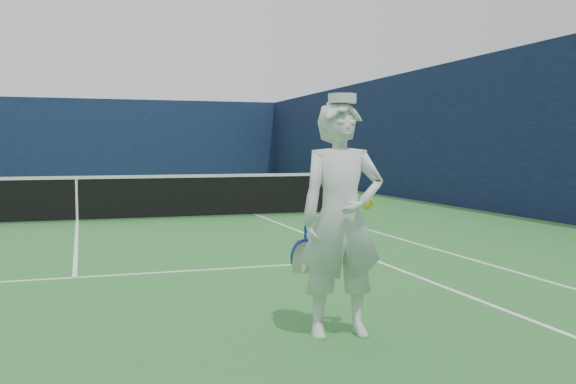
% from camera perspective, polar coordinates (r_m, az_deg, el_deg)
% --- Properties ---
extents(ground, '(80.00, 80.00, 0.00)m').
position_cam_1_polar(ground, '(14.85, -18.23, -2.52)').
color(ground, '#2C7330').
rests_on(ground, ground).
extents(court_markings, '(11.03, 23.83, 0.01)m').
position_cam_1_polar(court_markings, '(14.85, -18.23, -2.50)').
color(court_markings, white).
rests_on(court_markings, ground).
extents(windscreen_fence, '(20.12, 36.12, 4.00)m').
position_cam_1_polar(windscreen_fence, '(14.77, -18.40, 5.21)').
color(windscreen_fence, '#101C3B').
rests_on(windscreen_fence, ground).
extents(tennis_net, '(12.88, 0.09, 1.07)m').
position_cam_1_polar(tennis_net, '(14.80, -18.28, -0.38)').
color(tennis_net, '#141E4C').
rests_on(tennis_net, ground).
extents(tennis_player, '(0.80, 0.58, 2.09)m').
position_cam_1_polar(tennis_player, '(5.54, 4.77, -2.39)').
color(tennis_player, white).
rests_on(tennis_player, ground).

